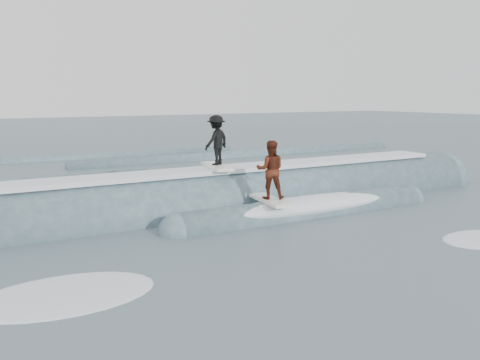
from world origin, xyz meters
TOP-DOWN VIEW (x-y plane):
  - ground at (0.00, 0.00)m, footprint 160.00×160.00m
  - breaking_wave at (0.20, 5.52)m, footprint 23.69×4.10m
  - surfer_black at (-0.30, 5.76)m, footprint 1.20×2.07m
  - surfer_red at (0.34, 3.56)m, footprint 1.07×2.06m
  - whitewater at (-1.16, -0.57)m, footprint 14.60×4.81m
  - far_swells at (-0.13, 17.65)m, footprint 41.27×8.65m

SIDE VIEW (x-z plane):
  - ground at x=0.00m, z-range 0.00..0.00m
  - whitewater at x=-1.16m, z-range -0.05..0.05m
  - far_swells at x=-0.13m, z-range -0.40..0.40m
  - breaking_wave at x=0.20m, z-range -1.29..1.36m
  - surfer_red at x=0.34m, z-range 0.53..2.39m
  - surfer_black at x=-0.30m, z-range 1.36..3.08m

